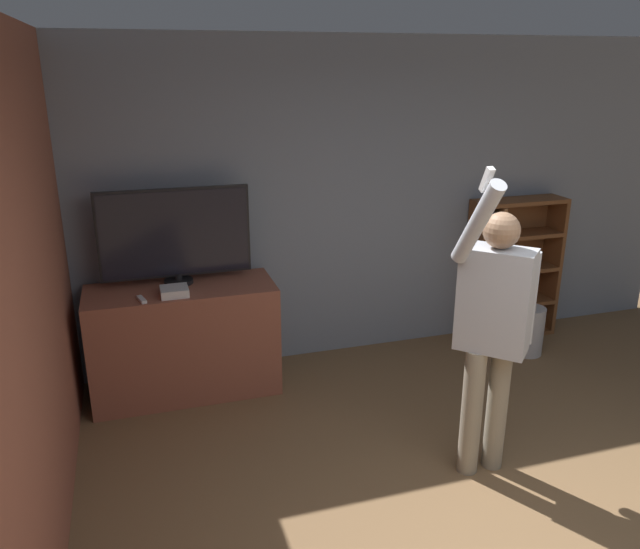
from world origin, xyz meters
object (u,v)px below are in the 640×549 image
(person, at_px, (493,322))
(game_console, at_px, (174,291))
(waste_bin, at_px, (528,331))
(bookshelf, at_px, (505,270))
(television, at_px, (175,235))

(person, bearing_deg, game_console, -174.26)
(game_console, bearing_deg, person, -39.32)
(waste_bin, bearing_deg, bookshelf, 91.01)
(game_console, xyz_separation_m, bookshelf, (3.02, 0.36, -0.25))
(person, distance_m, waste_bin, 2.04)
(bookshelf, bearing_deg, person, -125.64)
(game_console, height_order, person, person)
(person, height_order, waste_bin, person)
(television, relative_size, game_console, 5.68)
(television, xyz_separation_m, person, (1.69, -1.69, -0.23))
(television, relative_size, person, 0.57)
(game_console, relative_size, person, 0.10)
(bookshelf, bearing_deg, game_console, -173.20)
(bookshelf, bearing_deg, waste_bin, -88.99)
(bookshelf, height_order, waste_bin, bookshelf)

